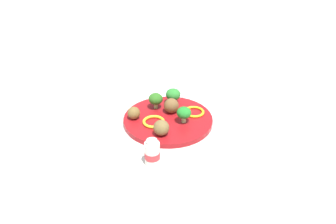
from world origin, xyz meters
TOP-DOWN VIEW (x-y plane):
  - ground_plane at (0.00, 0.00)m, footprint 4.00×4.00m
  - plate at (0.00, 0.00)m, footprint 0.28×0.28m
  - broccoli_floret_back_left at (-0.09, 0.02)m, footprint 0.05×0.05m
  - broccoli_floret_center at (0.03, 0.05)m, footprint 0.04×0.04m
  - broccoli_floret_back_right at (-0.06, -0.04)m, footprint 0.05×0.05m
  - meatball_mid_left at (-0.00, -0.11)m, footprint 0.04×0.04m
  - meatball_mid_right at (-0.03, 0.01)m, footprint 0.05×0.05m
  - meatball_back_left at (0.09, -0.02)m, footprint 0.05×0.05m
  - pepper_ring_near_rim at (0.03, -0.04)m, footprint 0.09×0.09m
  - pepper_ring_front_right at (-0.02, 0.08)m, footprint 0.09×0.09m
  - napkin at (-0.24, 0.03)m, footprint 0.18×0.13m
  - fork at (-0.23, 0.05)m, footprint 0.12×0.03m
  - knife at (-0.23, 0.01)m, footprint 0.15×0.03m
  - yogurt_bottle at (0.20, -0.05)m, footprint 0.04×0.04m

SIDE VIEW (x-z plane):
  - ground_plane at x=0.00m, z-range 0.00..0.00m
  - napkin at x=-0.24m, z-range 0.00..0.01m
  - knife at x=-0.23m, z-range 0.00..0.01m
  - fork at x=-0.23m, z-range 0.00..0.01m
  - plate at x=0.00m, z-range 0.00..0.02m
  - pepper_ring_front_right at x=-0.02m, z-range 0.02..0.02m
  - pepper_ring_near_rim at x=0.03m, z-range 0.02..0.02m
  - yogurt_bottle at x=0.20m, z-range 0.00..0.07m
  - meatball_mid_left at x=0.00m, z-range 0.02..0.06m
  - meatball_back_left at x=0.09m, z-range 0.02..0.06m
  - meatball_mid_right at x=-0.03m, z-range 0.02..0.06m
  - broccoli_floret_center at x=0.03m, z-range 0.02..0.07m
  - broccoli_floret_back_right at x=-0.06m, z-range 0.02..0.08m
  - broccoli_floret_back_left at x=-0.09m, z-range 0.02..0.08m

